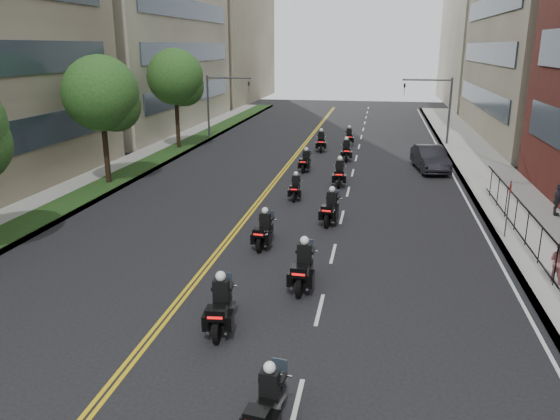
# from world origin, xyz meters

# --- Properties ---
(sidewalk_right) EXTENTS (4.00, 90.00, 0.15)m
(sidewalk_right) POSITION_xyz_m (12.00, 25.00, 0.07)
(sidewalk_right) COLOR gray
(sidewalk_right) RESTS_ON ground
(sidewalk_left) EXTENTS (4.00, 90.00, 0.15)m
(sidewalk_left) POSITION_xyz_m (-12.00, 25.00, 0.07)
(sidewalk_left) COLOR gray
(sidewalk_left) RESTS_ON ground
(grass_strip) EXTENTS (2.00, 90.00, 0.04)m
(grass_strip) POSITION_xyz_m (-11.20, 25.00, 0.17)
(grass_strip) COLOR #173B15
(grass_strip) RESTS_ON sidewalk_left
(building_right_far) EXTENTS (15.00, 28.00, 26.00)m
(building_right_far) POSITION_xyz_m (21.50, 78.00, 13.00)
(building_right_far) COLOR gray
(building_right_far) RESTS_ON ground
(building_left_far) EXTENTS (16.00, 28.00, 26.00)m
(building_left_far) POSITION_xyz_m (-22.00, 78.00, 13.00)
(building_left_far) COLOR #7B6E5A
(building_left_far) RESTS_ON ground
(street_trees) EXTENTS (4.40, 38.40, 7.98)m
(street_trees) POSITION_xyz_m (-11.05, 18.61, 5.13)
(street_trees) COLOR #302415
(street_trees) RESTS_ON ground
(traffic_signal_right) EXTENTS (4.09, 0.20, 5.60)m
(traffic_signal_right) POSITION_xyz_m (9.54, 42.00, 3.70)
(traffic_signal_right) COLOR #3F3F44
(traffic_signal_right) RESTS_ON ground
(traffic_signal_left) EXTENTS (4.09, 0.20, 5.60)m
(traffic_signal_left) POSITION_xyz_m (-9.54, 42.00, 3.70)
(traffic_signal_left) COLOR #3F3F44
(traffic_signal_left) RESTS_ON ground
(motorcycle_1) EXTENTS (0.65, 2.17, 1.60)m
(motorcycle_1) POSITION_xyz_m (2.70, 4.14, 0.63)
(motorcycle_1) COLOR black
(motorcycle_1) RESTS_ON ground
(motorcycle_2) EXTENTS (0.72, 2.44, 1.80)m
(motorcycle_2) POSITION_xyz_m (0.45, 8.22, 0.71)
(motorcycle_2) COLOR black
(motorcycle_2) RESTS_ON ground
(motorcycle_3) EXTENTS (0.58, 2.51, 1.85)m
(motorcycle_3) POSITION_xyz_m (2.45, 11.57, 0.73)
(motorcycle_3) COLOR black
(motorcycle_3) RESTS_ON ground
(motorcycle_4) EXTENTS (0.56, 2.28, 1.68)m
(motorcycle_4) POSITION_xyz_m (0.27, 15.34, 0.66)
(motorcycle_4) COLOR black
(motorcycle_4) RESTS_ON ground
(motorcycle_5) EXTENTS (0.73, 2.40, 1.78)m
(motorcycle_5) POSITION_xyz_m (2.73, 18.99, 0.70)
(motorcycle_5) COLOR black
(motorcycle_5) RESTS_ON ground
(motorcycle_6) EXTENTS (0.49, 2.07, 1.53)m
(motorcycle_6) POSITION_xyz_m (0.43, 22.90, 0.60)
(motorcycle_6) COLOR black
(motorcycle_6) RESTS_ON ground
(motorcycle_7) EXTENTS (0.57, 2.42, 1.79)m
(motorcycle_7) POSITION_xyz_m (2.57, 26.41, 0.71)
(motorcycle_7) COLOR black
(motorcycle_7) RESTS_ON ground
(motorcycle_8) EXTENTS (0.59, 2.19, 1.61)m
(motorcycle_8) POSITION_xyz_m (0.04, 29.94, 0.64)
(motorcycle_8) COLOR black
(motorcycle_8) RESTS_ON ground
(motorcycle_9) EXTENTS (0.64, 2.38, 1.76)m
(motorcycle_9) POSITION_xyz_m (2.49, 34.00, 0.69)
(motorcycle_9) COLOR black
(motorcycle_9) RESTS_ON ground
(motorcycle_10) EXTENTS (0.69, 2.46, 1.81)m
(motorcycle_10) POSITION_xyz_m (0.26, 37.40, 0.72)
(motorcycle_10) COLOR black
(motorcycle_10) RESTS_ON ground
(motorcycle_11) EXTENTS (0.62, 2.22, 1.64)m
(motorcycle_11) POSITION_xyz_m (2.30, 40.72, 0.65)
(motorcycle_11) COLOR black
(motorcycle_11) RESTS_ON ground
(parked_sedan) EXTENTS (2.49, 5.22, 1.65)m
(parked_sedan) POSITION_xyz_m (8.28, 31.67, 0.83)
(parked_sedan) COLOR black
(parked_sedan) RESTS_ON ground
(pedestrian_b) EXTENTS (0.88, 0.92, 1.50)m
(pedestrian_b) POSITION_xyz_m (11.20, 13.31, 0.90)
(pedestrian_b) COLOR #9C5755
(pedestrian_b) RESTS_ON sidewalk_right
(pedestrian_c) EXTENTS (0.52, 0.96, 1.56)m
(pedestrian_c) POSITION_xyz_m (13.50, 21.73, 0.93)
(pedestrian_c) COLOR #393A40
(pedestrian_c) RESTS_ON sidewalk_right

